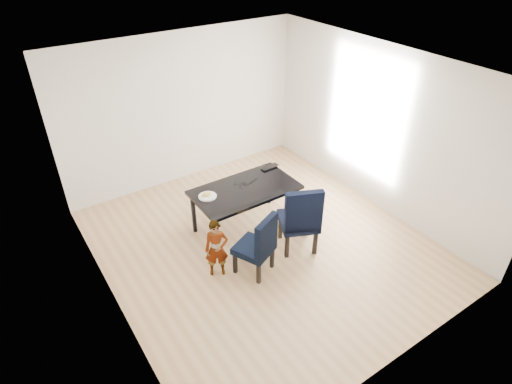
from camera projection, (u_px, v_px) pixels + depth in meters
floor at (263, 244)px, 6.57m from camera, size 4.50×5.00×0.01m
ceiling at (265, 70)px, 5.08m from camera, size 4.50×5.00×0.01m
wall_back at (183, 109)px, 7.56m from camera, size 4.50×0.01×2.70m
wall_front at (413, 277)px, 4.09m from camera, size 4.50×0.01×2.70m
wall_left at (99, 225)px, 4.78m from camera, size 0.01×5.00×2.70m
wall_right at (379, 129)px, 6.88m from camera, size 0.01×5.00×2.70m
dining_table at (245, 209)px, 6.71m from camera, size 1.60×0.90×0.75m
chair_left at (254, 244)px, 5.84m from camera, size 0.62×0.63×0.96m
chair_right at (299, 216)px, 6.24m from camera, size 0.72×0.73×1.12m
child at (217, 249)px, 5.81m from camera, size 0.38×0.33×0.89m
plate at (207, 196)px, 6.31m from camera, size 0.31×0.31×0.01m
sandwich at (206, 194)px, 6.30m from camera, size 0.17×0.11×0.06m
laptop at (268, 166)px, 7.06m from camera, size 0.32×0.21×0.02m
cable_tangle at (244, 186)px, 6.57m from camera, size 0.18×0.18×0.01m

